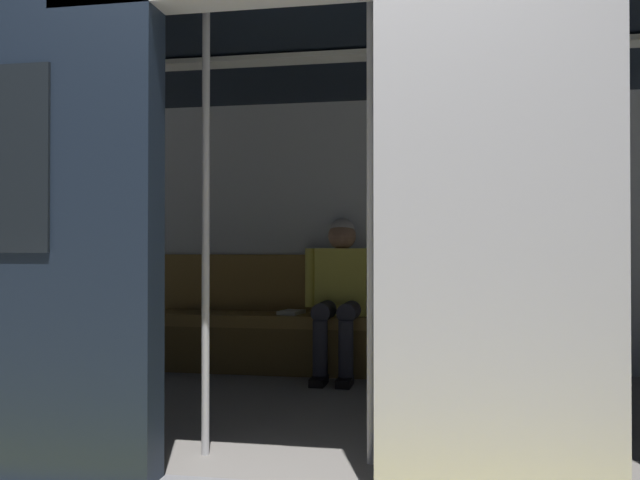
{
  "coord_description": "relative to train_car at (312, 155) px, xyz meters",
  "views": [
    {
      "loc": [
        -0.67,
        2.47,
        0.95
      ],
      "look_at": [
        0.02,
        -1.34,
        0.99
      ],
      "focal_mm": 36.94,
      "sensor_mm": 36.0,
      "label": 1
    }
  ],
  "objects": [
    {
      "name": "grab_pole_far",
      "position": [
        -0.43,
        0.86,
        -0.44
      ],
      "size": [
        0.04,
        0.04,
        2.09
      ],
      "primitive_type": "cylinder",
      "color": "silver",
      "rests_on": "ground_plane"
    },
    {
      "name": "handbag",
      "position": [
        -0.41,
        -1.19,
        -0.96
      ],
      "size": [
        0.26,
        0.15,
        0.17
      ],
      "color": "maroon",
      "rests_on": "bench_seat"
    },
    {
      "name": "grab_pole_door",
      "position": [
        0.33,
        0.87,
        -0.44
      ],
      "size": [
        0.04,
        0.04,
        2.09
      ],
      "primitive_type": "cylinder",
      "color": "silver",
      "rests_on": "ground_plane"
    },
    {
      "name": "person_seated",
      "position": [
        -0.0,
        -1.07,
        -0.82
      ],
      "size": [
        0.55,
        0.67,
        1.17
      ],
      "color": "#D8CC4C",
      "rests_on": "ground_plane"
    },
    {
      "name": "book",
      "position": [
        0.38,
        -1.15,
        -1.03
      ],
      "size": [
        0.19,
        0.24,
        0.03
      ],
      "primitive_type": "cube",
      "rotation": [
        0.0,
        0.0,
        -0.18
      ],
      "color": "silver",
      "rests_on": "bench_seat"
    },
    {
      "name": "train_car",
      "position": [
        0.0,
        0.0,
        0.0
      ],
      "size": [
        6.4,
        2.9,
        2.23
      ],
      "color": "silver",
      "rests_on": "ground_plane"
    },
    {
      "name": "bench_seat",
      "position": [
        -0.05,
        -1.12,
        -1.15
      ],
      "size": [
        3.15,
        0.44,
        0.44
      ],
      "color": "olive",
      "rests_on": "ground_plane"
    }
  ]
}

